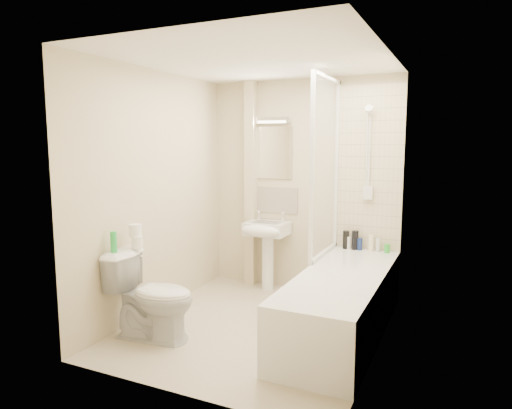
% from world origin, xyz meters
% --- Properties ---
extents(floor, '(2.50, 2.50, 0.00)m').
position_xyz_m(floor, '(0.00, 0.00, 0.00)').
color(floor, beige).
rests_on(floor, ground).
extents(wall_back, '(2.20, 0.02, 2.40)m').
position_xyz_m(wall_back, '(0.00, 1.25, 1.20)').
color(wall_back, beige).
rests_on(wall_back, ground).
extents(wall_left, '(0.02, 2.50, 2.40)m').
position_xyz_m(wall_left, '(-1.10, 0.00, 1.20)').
color(wall_left, beige).
rests_on(wall_left, ground).
extents(wall_right, '(0.02, 2.50, 2.40)m').
position_xyz_m(wall_right, '(1.10, 0.00, 1.20)').
color(wall_right, beige).
rests_on(wall_right, ground).
extents(ceiling, '(2.20, 2.50, 0.02)m').
position_xyz_m(ceiling, '(0.00, 0.00, 2.40)').
color(ceiling, white).
rests_on(ceiling, wall_back).
extents(tile_back, '(0.70, 0.01, 1.75)m').
position_xyz_m(tile_back, '(0.75, 1.24, 1.42)').
color(tile_back, beige).
rests_on(tile_back, wall_back).
extents(tile_right, '(0.01, 2.10, 1.75)m').
position_xyz_m(tile_right, '(1.09, 0.20, 1.42)').
color(tile_right, beige).
rests_on(tile_right, wall_right).
extents(pipe_boxing, '(0.12, 0.12, 2.40)m').
position_xyz_m(pipe_boxing, '(-0.62, 1.19, 1.20)').
color(pipe_boxing, beige).
rests_on(pipe_boxing, ground).
extents(splashback, '(0.60, 0.02, 0.30)m').
position_xyz_m(splashback, '(-0.35, 1.24, 1.03)').
color(splashback, beige).
rests_on(splashback, wall_back).
extents(mirror, '(0.46, 0.01, 0.60)m').
position_xyz_m(mirror, '(-0.35, 1.24, 1.58)').
color(mirror, white).
rests_on(mirror, wall_back).
extents(strip_light, '(0.42, 0.07, 0.07)m').
position_xyz_m(strip_light, '(-0.35, 1.22, 1.95)').
color(strip_light, silver).
rests_on(strip_light, wall_back).
extents(bathtub, '(0.70, 2.10, 0.55)m').
position_xyz_m(bathtub, '(0.75, 0.20, 0.29)').
color(bathtub, white).
rests_on(bathtub, ground).
extents(shower_screen, '(0.04, 0.92, 1.80)m').
position_xyz_m(shower_screen, '(0.40, 0.80, 1.45)').
color(shower_screen, white).
rests_on(shower_screen, bathtub).
extents(shower_fixture, '(0.10, 0.16, 0.99)m').
position_xyz_m(shower_fixture, '(0.75, 1.19, 1.55)').
color(shower_fixture, white).
rests_on(shower_fixture, wall_back).
extents(pedestal_sink, '(0.47, 0.45, 0.91)m').
position_xyz_m(pedestal_sink, '(-0.35, 1.01, 0.64)').
color(pedestal_sink, white).
rests_on(pedestal_sink, ground).
extents(bottle_black_a, '(0.07, 0.07, 0.20)m').
position_xyz_m(bottle_black_a, '(0.54, 1.16, 0.65)').
color(bottle_black_a, black).
rests_on(bottle_black_a, bathtub).
extents(bottle_white_a, '(0.06, 0.06, 0.14)m').
position_xyz_m(bottle_white_a, '(0.57, 1.16, 0.62)').
color(bottle_white_a, silver).
rests_on(bottle_white_a, bathtub).
extents(bottle_black_b, '(0.07, 0.07, 0.20)m').
position_xyz_m(bottle_black_b, '(0.64, 1.16, 0.65)').
color(bottle_black_b, black).
rests_on(bottle_black_b, bathtub).
extents(bottle_blue, '(0.06, 0.06, 0.13)m').
position_xyz_m(bottle_blue, '(0.69, 1.16, 0.61)').
color(bottle_blue, navy).
rests_on(bottle_blue, bathtub).
extents(bottle_cream, '(0.06, 0.06, 0.17)m').
position_xyz_m(bottle_cream, '(0.81, 1.16, 0.64)').
color(bottle_cream, '#FAEDC1').
rests_on(bottle_cream, bathtub).
extents(bottle_white_b, '(0.05, 0.05, 0.14)m').
position_xyz_m(bottle_white_b, '(0.88, 1.16, 0.62)').
color(bottle_white_b, silver).
rests_on(bottle_white_b, bathtub).
extents(bottle_green, '(0.06, 0.06, 0.09)m').
position_xyz_m(bottle_green, '(0.98, 1.16, 0.60)').
color(bottle_green, green).
rests_on(bottle_green, bathtub).
extents(toilet, '(0.58, 0.84, 0.76)m').
position_xyz_m(toilet, '(-0.72, -0.59, 0.38)').
color(toilet, white).
rests_on(toilet, ground).
extents(toilet_roll_lower, '(0.10, 0.10, 0.11)m').
position_xyz_m(toilet_roll_lower, '(-0.93, -0.51, 0.82)').
color(toilet_roll_lower, white).
rests_on(toilet_roll_lower, toilet).
extents(toilet_roll_upper, '(0.11, 0.11, 0.10)m').
position_xyz_m(toilet_roll_upper, '(-0.96, -0.49, 0.92)').
color(toilet_roll_upper, white).
rests_on(toilet_roll_upper, toilet_roll_lower).
extents(green_bottle, '(0.05, 0.05, 0.18)m').
position_xyz_m(green_bottle, '(-1.02, -0.71, 0.85)').
color(green_bottle, green).
rests_on(green_bottle, toilet).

